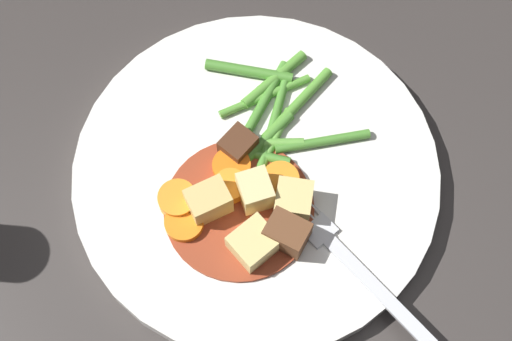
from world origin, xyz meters
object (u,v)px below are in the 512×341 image
(potato_chunk_0, at_px, (260,191))
(meat_chunk_1, at_px, (238,145))
(carrot_slice_0, at_px, (184,223))
(meat_chunk_0, at_px, (287,233))
(dinner_plate, at_px, (256,175))
(potato_chunk_2, at_px, (209,202))
(potato_chunk_3, at_px, (256,244))
(fork, at_px, (349,261))
(potato_chunk_1, at_px, (294,201))
(carrot_slice_3, at_px, (231,187))
(carrot_slice_2, at_px, (232,168))
(carrot_slice_1, at_px, (178,200))
(carrot_slice_4, at_px, (280,181))

(potato_chunk_0, relative_size, meat_chunk_1, 1.13)
(carrot_slice_0, bearing_deg, meat_chunk_0, 83.67)
(dinner_plate, xyz_separation_m, meat_chunk_1, (-0.02, -0.01, 0.02))
(carrot_slice_0, relative_size, potato_chunk_2, 0.97)
(potato_chunk_0, relative_size, potato_chunk_3, 0.90)
(dinner_plate, relative_size, meat_chunk_0, 9.42)
(dinner_plate, relative_size, potato_chunk_3, 9.20)
(potato_chunk_2, bearing_deg, fork, 69.59)
(dinner_plate, height_order, fork, fork)
(meat_chunk_1, bearing_deg, potato_chunk_1, 43.54)
(meat_chunk_1, distance_m, fork, 0.12)
(potato_chunk_3, bearing_deg, carrot_slice_3, -155.51)
(potato_chunk_0, relative_size, potato_chunk_2, 0.92)
(carrot_slice_0, bearing_deg, fork, 78.60)
(carrot_slice_2, distance_m, meat_chunk_0, 0.07)
(carrot_slice_1, distance_m, carrot_slice_4, 0.08)
(carrot_slice_2, bearing_deg, potato_chunk_3, 18.48)
(potato_chunk_2, bearing_deg, potato_chunk_3, 49.95)
(carrot_slice_1, height_order, carrot_slice_2, carrot_slice_1)
(carrot_slice_0, distance_m, carrot_slice_4, 0.08)
(carrot_slice_2, relative_size, potato_chunk_3, 0.95)
(carrot_slice_0, xyz_separation_m, meat_chunk_0, (0.01, 0.07, 0.01))
(carrot_slice_2, distance_m, fork, 0.11)
(meat_chunk_1, bearing_deg, potato_chunk_0, 24.63)
(meat_chunk_0, distance_m, fork, 0.05)
(carrot_slice_4, bearing_deg, carrot_slice_2, -104.68)
(potato_chunk_1, bearing_deg, carrot_slice_0, -77.84)
(carrot_slice_2, relative_size, potato_chunk_0, 1.06)
(carrot_slice_1, bearing_deg, carrot_slice_2, 125.21)
(carrot_slice_4, bearing_deg, fork, 40.28)
(potato_chunk_1, distance_m, meat_chunk_0, 0.03)
(potato_chunk_0, bearing_deg, dinner_plate, -170.44)
(carrot_slice_3, height_order, fork, carrot_slice_3)
(dinner_plate, distance_m, carrot_slice_0, 0.07)
(potato_chunk_1, distance_m, meat_chunk_1, 0.06)
(carrot_slice_2, xyz_separation_m, meat_chunk_1, (-0.02, 0.00, 0.00))
(potato_chunk_3, bearing_deg, potato_chunk_0, 177.32)
(carrot_slice_2, distance_m, carrot_slice_4, 0.04)
(fork, bearing_deg, dinner_plate, -135.27)
(potato_chunk_2, bearing_deg, carrot_slice_1, -98.58)
(carrot_slice_2, distance_m, meat_chunk_1, 0.02)
(dinner_plate, bearing_deg, potato_chunk_0, 9.56)
(dinner_plate, xyz_separation_m, carrot_slice_3, (0.02, -0.02, 0.02))
(dinner_plate, height_order, meat_chunk_0, meat_chunk_0)
(fork, bearing_deg, carrot_slice_3, -121.28)
(potato_chunk_2, distance_m, meat_chunk_1, 0.05)
(carrot_slice_1, xyz_separation_m, potato_chunk_3, (0.03, 0.06, 0.00))
(dinner_plate, xyz_separation_m, potato_chunk_1, (0.03, 0.03, 0.02))
(potato_chunk_0, bearing_deg, potato_chunk_2, -76.59)
(carrot_slice_0, relative_size, meat_chunk_1, 1.18)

